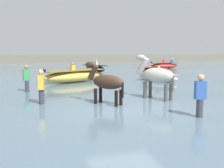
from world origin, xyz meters
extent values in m
plane|color=#756B56|center=(0.00, 0.00, 0.00)|extent=(120.00, 120.00, 0.00)
cube|color=slate|center=(0.00, 10.00, 0.16)|extent=(90.00, 90.00, 0.33)
ellipsoid|color=#382319|center=(-0.42, 0.88, 1.16)|extent=(1.21, 1.30, 0.53)
cylinder|color=black|center=(-0.84, 1.13, 0.45)|extent=(0.12, 0.12, 0.90)
cylinder|color=black|center=(-0.60, 1.34, 0.45)|extent=(0.12, 0.12, 0.90)
cylinder|color=black|center=(-0.24, 0.43, 0.45)|extent=(0.12, 0.12, 0.90)
cylinder|color=black|center=(0.00, 0.63, 0.45)|extent=(0.12, 0.12, 0.90)
cylinder|color=#382319|center=(-0.88, 1.41, 1.50)|extent=(0.48, 0.50, 0.61)
ellipsoid|color=#382319|center=(-0.96, 1.51, 1.77)|extent=(0.44, 0.47, 0.23)
cylinder|color=black|center=(-0.01, 0.41, 0.92)|extent=(0.09, 0.09, 0.57)
ellipsoid|color=beige|center=(1.80, 1.36, 1.31)|extent=(1.16, 1.56, 0.60)
cylinder|color=#45423C|center=(1.40, 1.74, 0.51)|extent=(0.14, 0.14, 1.02)
cylinder|color=#45423C|center=(1.72, 1.91, 0.51)|extent=(0.14, 0.14, 1.02)
cylinder|color=#45423C|center=(1.89, 0.81, 0.51)|extent=(0.14, 0.14, 1.02)
cylinder|color=#45423C|center=(2.21, 0.98, 0.51)|extent=(0.14, 0.14, 1.02)
cylinder|color=beige|center=(1.43, 2.05, 1.69)|extent=(0.47, 0.60, 0.69)
ellipsoid|color=beige|center=(1.36, 2.18, 2.01)|extent=(0.43, 0.55, 0.26)
cylinder|color=#45423C|center=(2.14, 0.73, 1.04)|extent=(0.10, 0.10, 0.64)
ellipsoid|color=silver|center=(4.53, 7.04, 0.55)|extent=(2.19, 2.65, 0.45)
cube|color=gray|center=(4.53, 7.04, 0.80)|extent=(2.10, 2.55, 0.04)
cube|color=red|center=(4.52, 7.04, 0.97)|extent=(0.30, 0.32, 0.30)
sphere|color=beige|center=(4.52, 7.04, 1.21)|extent=(0.18, 0.18, 0.18)
ellipsoid|color=black|center=(1.99, 14.82, 0.63)|extent=(1.84, 3.19, 0.61)
cube|color=black|center=(1.99, 14.82, 0.95)|extent=(1.77, 3.07, 0.04)
cube|color=black|center=(1.62, 16.21, 1.02)|extent=(0.19, 0.16, 0.18)
cube|color=white|center=(2.11, 14.85, 1.12)|extent=(0.24, 0.30, 0.30)
sphere|color=tan|center=(2.11, 14.85, 1.36)|extent=(0.18, 0.18, 0.18)
ellipsoid|color=#BC382D|center=(10.33, 17.88, 0.60)|extent=(3.13, 1.19, 0.55)
cube|color=maroon|center=(10.33, 17.88, 0.90)|extent=(3.01, 1.14, 0.04)
cube|color=black|center=(8.85, 17.96, 0.97)|extent=(0.13, 0.17, 0.18)
cube|color=#3356A8|center=(11.18, 17.79, 1.07)|extent=(0.27, 0.20, 0.30)
sphere|color=tan|center=(11.18, 17.79, 1.31)|extent=(0.18, 0.18, 0.18)
cube|color=red|center=(10.34, 18.02, 1.07)|extent=(0.27, 0.20, 0.30)
sphere|color=#A37556|center=(10.34, 18.02, 1.31)|extent=(0.18, 0.18, 0.18)
ellipsoid|color=#BC382D|center=(6.37, 11.77, 0.57)|extent=(2.36, 2.88, 0.50)
cube|color=maroon|center=(6.37, 11.77, 0.84)|extent=(2.27, 2.77, 0.04)
cube|color=black|center=(7.14, 10.63, 0.91)|extent=(0.20, 0.19, 0.18)
ellipsoid|color=gold|center=(-0.78, 8.12, 0.69)|extent=(4.32, 3.06, 0.72)
cube|color=olive|center=(-0.78, 8.12, 1.07)|extent=(4.15, 2.94, 0.04)
cube|color=black|center=(-2.57, 7.21, 1.14)|extent=(0.18, 0.20, 0.18)
cube|color=gold|center=(-0.82, 8.20, 1.24)|extent=(0.31, 0.28, 0.30)
sphere|color=#A37556|center=(-0.82, 8.20, 1.48)|extent=(0.18, 0.18, 0.18)
cylinder|color=#383842|center=(-3.44, 4.77, 0.44)|extent=(0.20, 0.20, 0.88)
cube|color=#388E51|center=(-3.44, 4.77, 1.15)|extent=(0.35, 0.26, 0.54)
sphere|color=#A37556|center=(-3.44, 4.77, 1.53)|extent=(0.20, 0.20, 0.20)
cylinder|color=#383842|center=(-2.80, 1.59, 0.44)|extent=(0.20, 0.20, 0.88)
cube|color=gold|center=(-2.80, 1.59, 1.15)|extent=(0.24, 0.34, 0.54)
sphere|color=tan|center=(-2.80, 1.59, 1.53)|extent=(0.20, 0.20, 0.20)
cylinder|color=#383842|center=(1.75, -1.68, 0.44)|extent=(0.20, 0.20, 0.88)
cube|color=#3356A8|center=(1.75, -1.68, 1.15)|extent=(0.35, 0.26, 0.54)
sphere|color=tan|center=(1.75, -1.68, 1.53)|extent=(0.20, 0.20, 0.20)
sphere|color=yellow|center=(1.43, 12.25, 0.52)|extent=(0.38, 0.38, 0.38)
cylinder|color=black|center=(1.43, 12.25, 0.96)|extent=(0.04, 0.04, 0.50)
cube|color=#706B5B|center=(0.00, 34.00, 0.81)|extent=(80.00, 2.40, 1.62)
camera|label=1|loc=(-2.85, -8.49, 2.35)|focal=42.50mm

